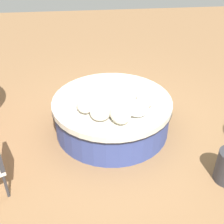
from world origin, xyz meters
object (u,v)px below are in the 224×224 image
throw_pillow_0 (86,104)px  throw_pillow_4 (145,99)px  round_bed (112,115)px  throw_pillow_1 (100,113)px  throw_pillow_3 (136,108)px  throw_pillow_2 (120,114)px

throw_pillow_0 → throw_pillow_4: 0.99m
round_bed → throw_pillow_1: 0.65m
throw_pillow_1 → throw_pillow_3: 0.58m
throw_pillow_0 → throw_pillow_3: 0.81m
round_bed → throw_pillow_4: 0.68m
throw_pillow_0 → throw_pillow_1: size_ratio=1.01×
throw_pillow_0 → throw_pillow_4: size_ratio=0.93×
throw_pillow_2 → throw_pillow_3: throw_pillow_2 is taller
throw_pillow_0 → throw_pillow_3: size_ratio=0.91×
throw_pillow_0 → throw_pillow_1: 0.30m
throw_pillow_1 → round_bed: bearing=153.3°
throw_pillow_3 → throw_pillow_4: size_ratio=1.02×
throw_pillow_1 → throw_pillow_4: 0.83m
round_bed → throw_pillow_0: throw_pillow_0 is taller
round_bed → throw_pillow_3: size_ratio=4.55×
round_bed → throw_pillow_2: bearing=6.4°
throw_pillow_3 → throw_pillow_0: bearing=-100.9°
throw_pillow_0 → throw_pillow_2: size_ratio=0.86×
throw_pillow_2 → throw_pillow_3: bearing=121.1°
throw_pillow_2 → throw_pillow_4: 0.63m
round_bed → throw_pillow_4: throw_pillow_4 is taller
round_bed → throw_pillow_4: (0.17, 0.54, 0.39)m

